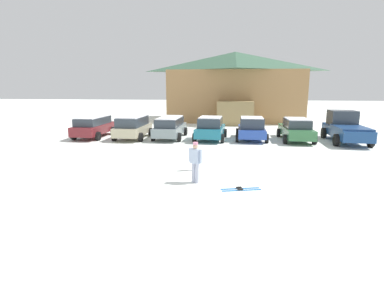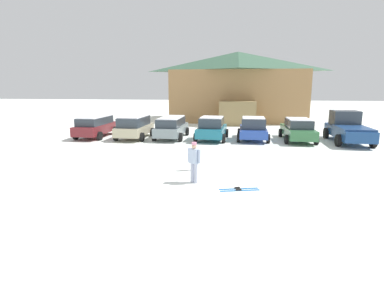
# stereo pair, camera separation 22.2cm
# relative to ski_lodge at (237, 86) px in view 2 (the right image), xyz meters

# --- Properties ---
(ground) EXTENTS (160.00, 160.00, 0.00)m
(ground) POSITION_rel_ski_lodge_xyz_m (-2.98, -27.83, -3.91)
(ground) COLOR white
(ski_lodge) EXTENTS (15.02, 10.92, 7.74)m
(ski_lodge) POSITION_rel_ski_lodge_xyz_m (0.00, 0.00, 0.00)
(ski_lodge) COLOR #9D7547
(ski_lodge) RESTS_ON ground
(parked_maroon_van) EXTENTS (2.14, 4.50, 1.61)m
(parked_maroon_van) POSITION_rel_ski_lodge_xyz_m (-10.95, -13.82, -3.04)
(parked_maroon_van) COLOR maroon
(parked_maroon_van) RESTS_ON ground
(parked_beige_suv) EXTENTS (2.25, 4.15, 1.69)m
(parked_beige_suv) POSITION_rel_ski_lodge_xyz_m (-7.78, -14.03, -3.01)
(parked_beige_suv) COLOR tan
(parked_beige_suv) RESTS_ON ground
(parked_grey_wagon) EXTENTS (2.20, 4.65, 1.60)m
(parked_grey_wagon) POSITION_rel_ski_lodge_xyz_m (-5.05, -13.55, -3.04)
(parked_grey_wagon) COLOR gray
(parked_grey_wagon) RESTS_ON ground
(parked_teal_hatchback) EXTENTS (2.40, 4.15, 1.69)m
(parked_teal_hatchback) POSITION_rel_ski_lodge_xyz_m (-1.99, -13.86, -3.07)
(parked_teal_hatchback) COLOR #1C6B81
(parked_teal_hatchback) RESTS_ON ground
(parked_blue_hatchback) EXTENTS (2.35, 4.09, 1.67)m
(parked_blue_hatchback) POSITION_rel_ski_lodge_xyz_m (0.99, -13.55, -3.08)
(parked_blue_hatchback) COLOR #24449F
(parked_blue_hatchback) RESTS_ON ground
(parked_green_coupe) EXTENTS (2.19, 4.68, 1.62)m
(parked_green_coupe) POSITION_rel_ski_lodge_xyz_m (4.15, -13.51, -3.09)
(parked_green_coupe) COLOR #30683D
(parked_green_coupe) RESTS_ON ground
(pickup_truck) EXTENTS (2.54, 5.33, 2.15)m
(pickup_truck) POSITION_rel_ski_lodge_xyz_m (7.46, -13.63, -2.92)
(pickup_truck) COLOR navy
(pickup_truck) RESTS_ON ground
(skier_child_in_purple_jacket) EXTENTS (0.39, 0.28, 1.16)m
(skier_child_in_purple_jacket) POSITION_rel_ski_lodge_xyz_m (-2.26, -22.22, -3.26)
(skier_child_in_purple_jacket) COLOR #9AB2CE
(skier_child_in_purple_jacket) RESTS_ON ground
(skier_adult_in_blue_parka) EXTENTS (0.56, 0.40, 1.67)m
(skier_adult_in_blue_parka) POSITION_rel_ski_lodge_xyz_m (-2.03, -24.02, -2.97)
(skier_adult_in_blue_parka) COLOR #A7ADC4
(skier_adult_in_blue_parka) RESTS_ON ground
(pair_of_skis) EXTENTS (1.53, 0.64, 0.08)m
(pair_of_skis) POSITION_rel_ski_lodge_xyz_m (-0.25, -24.67, -3.89)
(pair_of_skis) COLOR blue
(pair_of_skis) RESTS_ON ground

